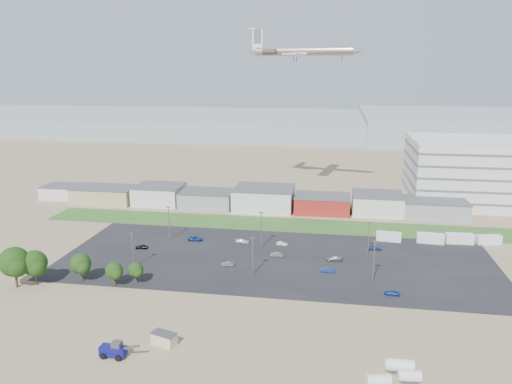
% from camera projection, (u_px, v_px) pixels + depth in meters
% --- Properties ---
extents(ground, '(700.00, 700.00, 0.00)m').
position_uv_depth(ground, '(246.00, 288.00, 121.31)').
color(ground, '#897857').
rests_on(ground, ground).
extents(parking_lot, '(120.00, 50.00, 0.01)m').
position_uv_depth(parking_lot, '(276.00, 259.00, 139.69)').
color(parking_lot, black).
rests_on(parking_lot, ground).
extents(grass_strip, '(160.00, 16.00, 0.02)m').
position_uv_depth(grass_strip, '(273.00, 224.00, 171.13)').
color(grass_strip, '#2F541F').
rests_on(grass_strip, ground).
extents(hills_backdrop, '(700.00, 200.00, 9.00)m').
position_uv_depth(hills_backdrop, '(361.00, 127.00, 415.72)').
color(hills_backdrop, gray).
rests_on(hills_backdrop, ground).
extents(building_row, '(170.00, 20.00, 8.00)m').
position_uv_depth(building_row, '(236.00, 197.00, 191.06)').
color(building_row, silver).
rests_on(building_row, ground).
extents(portable_shed, '(5.44, 3.96, 2.46)m').
position_uv_depth(portable_shed, '(164.00, 339.00, 95.87)').
color(portable_shed, '#C4BC94').
rests_on(portable_shed, ground).
extents(telehandler, '(7.86, 2.97, 3.23)m').
position_uv_depth(telehandler, '(113.00, 349.00, 91.67)').
color(telehandler, '#0C0B5E').
rests_on(telehandler, ground).
extents(storage_tank_nw, '(3.97, 2.35, 2.26)m').
position_uv_depth(storage_tank_nw, '(396.00, 365.00, 87.63)').
color(storage_tank_nw, silver).
rests_on(storage_tank_nw, ground).
extents(storage_tank_ne, '(4.43, 2.28, 2.63)m').
position_uv_depth(storage_tank_ne, '(401.00, 365.00, 87.13)').
color(storage_tank_ne, silver).
rests_on(storage_tank_ne, ground).
extents(storage_tank_sw, '(4.24, 2.62, 2.37)m').
position_uv_depth(storage_tank_sw, '(379.00, 380.00, 83.16)').
color(storage_tank_sw, silver).
rests_on(storage_tank_sw, ground).
extents(storage_tank_se, '(3.93, 2.21, 2.26)m').
position_uv_depth(storage_tank_se, '(410.00, 376.00, 84.44)').
color(storage_tank_se, silver).
rests_on(storage_tank_se, ground).
extents(box_trailer_a, '(7.66, 3.02, 2.80)m').
position_uv_depth(box_trailer_a, '(389.00, 237.00, 153.97)').
color(box_trailer_a, silver).
rests_on(box_trailer_a, ground).
extents(box_trailer_b, '(8.13, 3.13, 2.98)m').
position_uv_depth(box_trailer_b, '(430.00, 238.00, 152.18)').
color(box_trailer_b, silver).
rests_on(box_trailer_b, ground).
extents(box_trailer_c, '(8.19, 2.77, 3.05)m').
position_uv_depth(box_trailer_c, '(459.00, 239.00, 151.75)').
color(box_trailer_c, silver).
rests_on(box_trailer_c, ground).
extents(box_trailer_d, '(7.63, 3.71, 2.75)m').
position_uv_depth(box_trailer_d, '(489.00, 240.00, 151.31)').
color(box_trailer_d, silver).
rests_on(box_trailer_d, ground).
extents(tree_far_left, '(7.73, 7.73, 11.59)m').
position_uv_depth(tree_far_left, '(15.00, 265.00, 120.14)').
color(tree_far_left, black).
rests_on(tree_far_left, ground).
extents(tree_left, '(6.69, 6.69, 10.04)m').
position_uv_depth(tree_left, '(35.00, 266.00, 121.65)').
color(tree_left, black).
rests_on(tree_left, ground).
extents(tree_mid, '(5.51, 5.51, 8.26)m').
position_uv_depth(tree_mid, '(81.00, 266.00, 124.03)').
color(tree_mid, black).
rests_on(tree_mid, ground).
extents(tree_right, '(4.54, 4.54, 6.81)m').
position_uv_depth(tree_right, '(114.00, 272.00, 121.70)').
color(tree_right, black).
rests_on(tree_right, ground).
extents(tree_near, '(4.13, 4.13, 6.20)m').
position_uv_depth(tree_near, '(136.00, 271.00, 123.11)').
color(tree_near, black).
rests_on(tree_near, ground).
extents(lightpole_front_l, '(1.14, 0.48, 9.71)m').
position_uv_depth(lightpole_front_l, '(133.00, 250.00, 132.37)').
color(lightpole_front_l, slate).
rests_on(lightpole_front_l, ground).
extents(lightpole_front_m, '(1.18, 0.49, 10.02)m').
position_uv_depth(lightpole_front_m, '(253.00, 256.00, 127.89)').
color(lightpole_front_m, slate).
rests_on(lightpole_front_m, ground).
extents(lightpole_front_r, '(1.26, 0.52, 10.70)m').
position_uv_depth(lightpole_front_r, '(374.00, 261.00, 123.48)').
color(lightpole_front_r, slate).
rests_on(lightpole_front_r, ground).
extents(lightpole_back_l, '(1.24, 0.52, 10.55)m').
position_uv_depth(lightpole_back_l, '(169.00, 223.00, 154.41)').
color(lightpole_back_l, slate).
rests_on(lightpole_back_l, ground).
extents(lightpole_back_m, '(1.28, 0.53, 10.91)m').
position_uv_depth(lightpole_back_m, '(261.00, 230.00, 147.30)').
color(lightpole_back_m, slate).
rests_on(lightpole_back_m, ground).
extents(lightpole_back_r, '(1.12, 0.47, 9.49)m').
position_uv_depth(lightpole_back_r, '(369.00, 238.00, 142.34)').
color(lightpole_back_r, slate).
rests_on(lightpole_back_r, ground).
extents(airliner, '(52.92, 40.78, 14.11)m').
position_uv_depth(airliner, '(303.00, 51.00, 194.02)').
color(airliner, silver).
extents(parked_car_1, '(3.81, 1.47, 1.24)m').
position_uv_depth(parked_car_1, '(328.00, 270.00, 130.42)').
color(parked_car_1, navy).
rests_on(parked_car_1, ground).
extents(parked_car_2, '(3.69, 1.62, 1.24)m').
position_uv_depth(parked_car_2, '(392.00, 293.00, 117.10)').
color(parked_car_2, navy).
rests_on(parked_car_2, ground).
extents(parked_car_4, '(3.53, 1.47, 1.14)m').
position_uv_depth(parked_car_4, '(228.00, 264.00, 134.53)').
color(parked_car_4, '#595B5E').
rests_on(parked_car_4, ground).
extents(parked_car_5, '(3.69, 1.76, 1.22)m').
position_uv_depth(parked_car_5, '(142.00, 247.00, 147.42)').
color(parked_car_5, black).
rests_on(parked_car_5, ground).
extents(parked_car_6, '(4.22, 1.83, 1.21)m').
position_uv_depth(parked_car_6, '(242.00, 241.00, 152.20)').
color(parked_car_6, silver).
rests_on(parked_car_6, ground).
extents(parked_car_7, '(3.92, 1.61, 1.26)m').
position_uv_depth(parked_car_7, '(277.00, 254.00, 141.29)').
color(parked_car_7, '#595B5E').
rests_on(parked_car_7, ground).
extents(parked_car_8, '(3.57, 1.59, 1.19)m').
position_uv_depth(parked_car_8, '(375.00, 248.00, 146.43)').
color(parked_car_8, navy).
rests_on(parked_car_8, ground).
extents(parked_car_9, '(4.58, 2.15, 1.27)m').
position_uv_depth(parked_car_9, '(195.00, 239.00, 154.47)').
color(parked_car_9, navy).
rests_on(parked_car_9, ground).
extents(parked_car_10, '(3.91, 1.91, 1.10)m').
position_uv_depth(parked_car_10, '(113.00, 272.00, 129.51)').
color(parked_car_10, '#595B5E').
rests_on(parked_car_10, ground).
extents(parked_car_11, '(3.35, 1.33, 1.09)m').
position_uv_depth(parked_car_11, '(282.00, 244.00, 150.33)').
color(parked_car_11, silver).
rests_on(parked_car_11, ground).
extents(parked_car_12, '(4.55, 1.97, 1.30)m').
position_uv_depth(parked_car_12, '(334.00, 258.00, 138.24)').
color(parked_car_12, '#A5A5AA').
rests_on(parked_car_12, ground).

